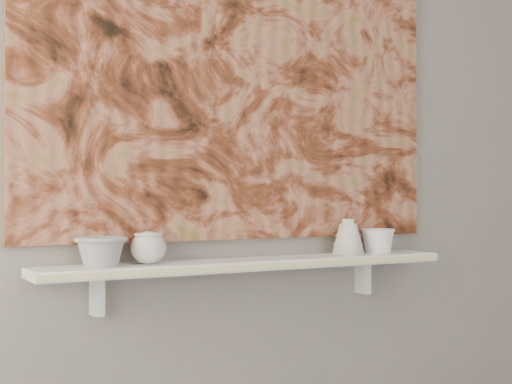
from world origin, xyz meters
TOP-DOWN VIEW (x-y plane):
  - wall_back at (0.00, 1.60)m, footprint 3.60×0.00m
  - shelf at (0.00, 1.51)m, footprint 1.40×0.18m
  - shelf_stripe at (0.00, 1.41)m, footprint 1.40×0.01m
  - bracket_left at (-0.49, 1.57)m, footprint 0.03×0.06m
  - bracket_right at (0.49, 1.57)m, footprint 0.03×0.06m
  - painting at (0.00, 1.59)m, footprint 1.50×0.02m
  - house_motif at (0.45, 1.57)m, footprint 0.09×0.00m
  - bowl_grey at (-0.50, 1.51)m, footprint 0.20×0.20m
  - cup_cream at (-0.36, 1.51)m, footprint 0.11×0.11m
  - bell_vessel at (0.38, 1.51)m, footprint 0.14×0.14m
  - bowl_white at (0.51, 1.51)m, footprint 0.15×0.15m

SIDE VIEW (x-z plane):
  - bracket_left at x=-0.49m, z-range 0.78..0.90m
  - bracket_right at x=0.49m, z-range 0.78..0.90m
  - shelf at x=0.00m, z-range 0.90..0.93m
  - shelf_stripe at x=0.00m, z-range 0.91..0.92m
  - bowl_white at x=0.51m, z-range 0.93..1.02m
  - bowl_grey at x=-0.50m, z-range 0.93..1.02m
  - cup_cream at x=-0.36m, z-range 0.93..1.03m
  - bell_vessel at x=0.38m, z-range 0.93..1.05m
  - house_motif at x=0.45m, z-range 1.19..1.27m
  - wall_back at x=0.00m, z-range -0.45..3.15m
  - painting at x=0.00m, z-range 0.99..2.09m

